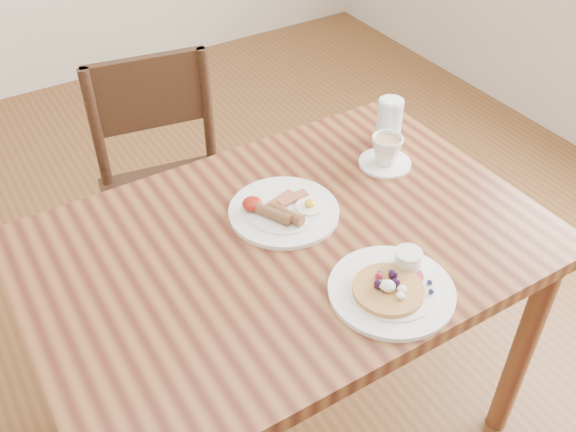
% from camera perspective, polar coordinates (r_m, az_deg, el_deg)
% --- Properties ---
extents(ground, '(5.00, 5.00, 0.00)m').
position_cam_1_polar(ground, '(2.07, -0.00, -17.70)').
color(ground, brown).
rests_on(ground, ground).
extents(dining_table, '(1.20, 0.80, 0.75)m').
position_cam_1_polar(dining_table, '(1.56, -0.00, -4.76)').
color(dining_table, brown).
rests_on(dining_table, ground).
extents(chair_far, '(0.48, 0.48, 0.88)m').
position_cam_1_polar(chair_far, '(2.11, -10.51, 2.72)').
color(chair_far, '#392514').
rests_on(chair_far, ground).
extents(pancake_plate, '(0.27, 0.27, 0.06)m').
position_cam_1_polar(pancake_plate, '(1.38, 9.29, -6.20)').
color(pancake_plate, white).
rests_on(pancake_plate, dining_table).
extents(breakfast_plate, '(0.27, 0.27, 0.04)m').
position_cam_1_polar(breakfast_plate, '(1.55, -0.48, 0.49)').
color(breakfast_plate, white).
rests_on(breakfast_plate, dining_table).
extents(teacup_saucer, '(0.14, 0.14, 0.09)m').
position_cam_1_polar(teacup_saucer, '(1.73, 8.71, 5.61)').
color(teacup_saucer, white).
rests_on(teacup_saucer, dining_table).
extents(water_glass, '(0.07, 0.07, 0.13)m').
position_cam_1_polar(water_glass, '(1.82, 8.99, 8.38)').
color(water_glass, silver).
rests_on(water_glass, dining_table).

